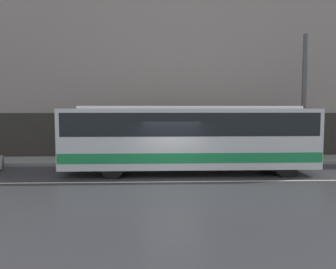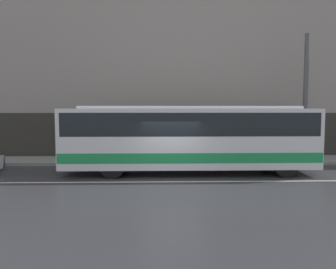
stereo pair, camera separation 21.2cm
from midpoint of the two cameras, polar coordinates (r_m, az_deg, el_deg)
The scene contains 7 objects.
ground_plane at distance 13.85m, azimuth 1.10°, elevation -8.24°, with size 60.00×60.00×0.00m, color #333338.
sidewalk at distance 19.04m, azimuth 0.37°, elevation -4.48°, with size 60.00×2.59×0.16m.
building_facade at distance 20.39m, azimuth 0.24°, elevation 11.42°, with size 60.00×0.35×11.42m.
lane_stripe at distance 13.85m, azimuth 1.10°, elevation -8.22°, with size 54.00×0.14×0.01m.
transit_bus at distance 15.51m, azimuth 4.04°, elevation -0.17°, with size 11.74×2.57×3.18m.
utility_pole_near at distance 19.95m, azimuth 23.08°, elevation 5.93°, with size 0.25×0.25×7.03m.
pedestrian_waiting at distance 18.50m, azimuth 9.78°, elevation -2.05°, with size 0.36×0.36×1.72m.
Camera 2 is at (-0.51, -13.50, 3.06)m, focal length 35.00 mm.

